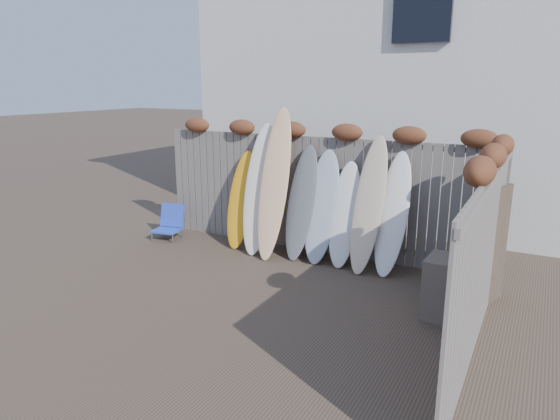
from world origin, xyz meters
The scene contains 15 objects.
ground centered at (0.00, 0.00, 0.00)m, with size 80.00×80.00×0.00m, color #493A2D.
back_fence centered at (0.06, 2.39, 1.18)m, with size 6.05×0.28×2.24m.
right_fence centered at (2.99, 0.25, 1.14)m, with size 0.28×4.40×2.24m.
house centered at (0.50, 6.50, 3.20)m, with size 8.50×5.50×6.33m.
beach_chair centered at (-2.69, 1.77, 0.30)m, with size 0.56×0.59×0.64m.
wooden_crate centered at (2.65, 0.82, 0.39)m, with size 0.67×0.56×0.78m, color brown.
lattice_panel centered at (2.96, 1.34, 0.80)m, with size 0.04×1.06×1.59m, color #2E251C.
surfboard_0 centered at (-1.23, 2.02, 0.85)m, with size 0.51×0.07×1.78m, color orange.
surfboard_1 centered at (-0.81, 1.96, 1.10)m, with size 0.55×0.07×2.30m, color white.
surfboard_2 centered at (-0.48, 1.89, 1.25)m, with size 0.50×0.07×2.60m, color #E39B80.
surfboard_3 centered at (-0.03, 2.01, 0.94)m, with size 0.49×0.07×1.96m, color #5C5F63.
surfboard_4 centered at (0.33, 2.02, 0.91)m, with size 0.55×0.07×1.90m, color #9DAABE.
surfboard_5 centered at (0.74, 2.01, 0.83)m, with size 0.48×0.07×1.73m, color silver.
surfboard_6 centered at (1.14, 1.97, 1.05)m, with size 0.48×0.07×2.19m, color beige.
surfboard_7 centered at (1.51, 2.01, 0.94)m, with size 0.49×0.07×1.95m, color white.
Camera 1 is at (3.48, -5.25, 2.87)m, focal length 32.00 mm.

